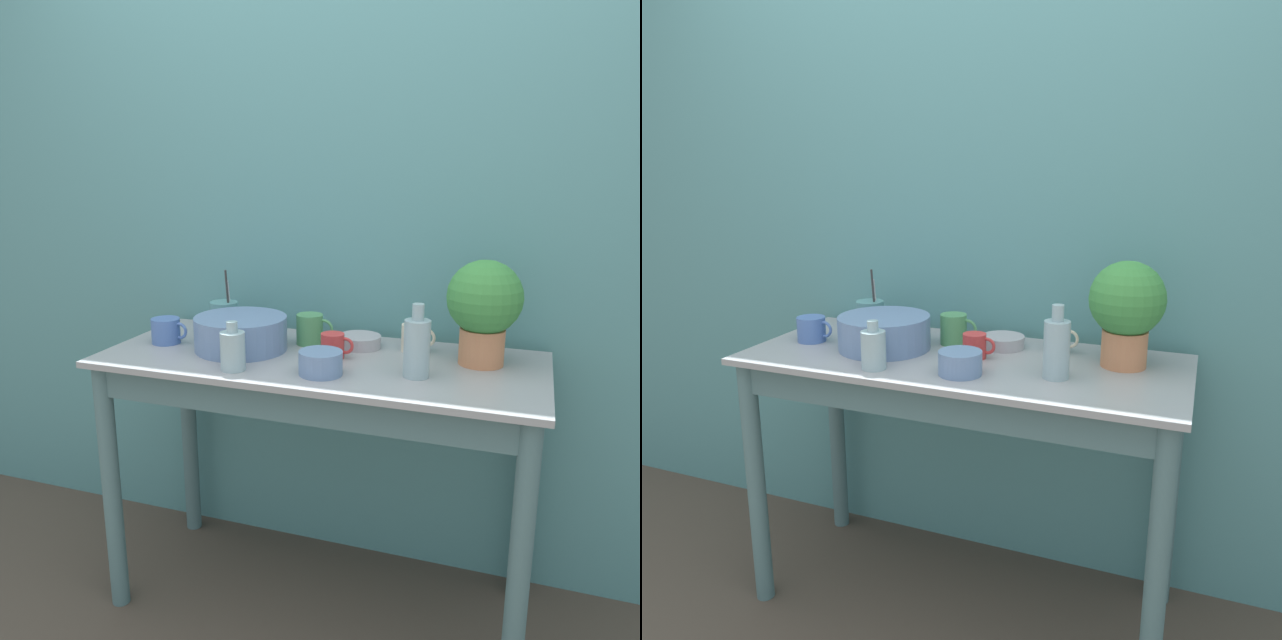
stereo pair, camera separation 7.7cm
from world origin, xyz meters
The scene contains 13 objects.
wall_back centered at (0.00, 0.65, 1.20)m, with size 6.00×0.05×2.40m.
counter_table centered at (0.00, 0.27, 0.69)m, with size 1.38×0.59×0.88m.
potted_plant centered at (0.48, 0.39, 1.06)m, with size 0.22×0.22×0.32m.
bowl_wash_large centered at (-0.27, 0.29, 0.93)m, with size 0.30×0.30×0.11m.
bottle_tall centered at (0.32, 0.21, 0.97)m, with size 0.07×0.07×0.21m.
bottle_short centered at (-0.20, 0.09, 0.94)m, with size 0.07×0.07×0.15m.
mug_blue centered at (-0.54, 0.28, 0.92)m, with size 0.13×0.10×0.09m.
mug_cream centered at (0.27, 0.45, 0.92)m, with size 0.11×0.08×0.09m.
mug_red centered at (0.04, 0.30, 0.92)m, with size 0.11×0.07×0.08m.
mug_green centered at (-0.08, 0.42, 0.93)m, with size 0.13×0.09×0.10m.
bowl_small_blue centered at (0.06, 0.14, 0.91)m, with size 0.13×0.13×0.07m.
bowl_small_steel centered at (0.09, 0.44, 0.90)m, with size 0.14×0.14×0.04m.
utensil_cup centered at (-0.43, 0.47, 0.93)m, with size 0.10×0.10×0.23m.
Camera 1 is at (0.62, -1.47, 1.47)m, focal length 35.00 mm.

